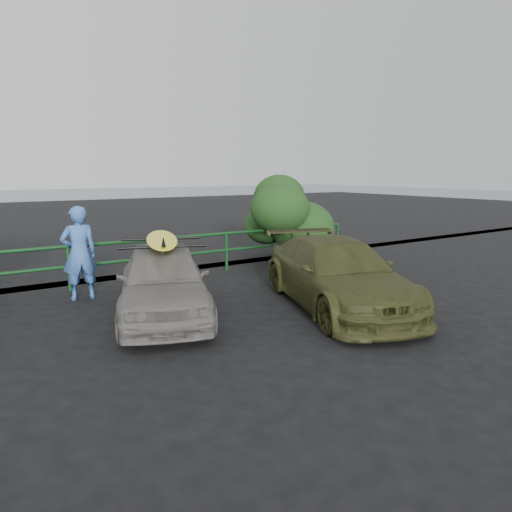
% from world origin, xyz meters
% --- Properties ---
extents(ground, '(80.00, 80.00, 0.00)m').
position_xyz_m(ground, '(0.00, 0.00, 0.00)').
color(ground, black).
extents(guardrail, '(14.00, 0.08, 1.04)m').
position_xyz_m(guardrail, '(0.00, 5.00, 0.52)').
color(guardrail, '#12421A').
rests_on(guardrail, ground).
extents(shrub_right, '(3.20, 2.40, 2.48)m').
position_xyz_m(shrub_right, '(5.00, 5.50, 1.24)').
color(shrub_right, '#204419').
rests_on(shrub_right, ground).
extents(sedan, '(2.81, 4.22, 1.34)m').
position_xyz_m(sedan, '(0.10, 2.21, 0.67)').
color(sedan, slate).
rests_on(sedan, ground).
extents(olive_vehicle, '(3.19, 4.91, 1.32)m').
position_xyz_m(olive_vehicle, '(3.16, 0.89, 0.66)').
color(olive_vehicle, '#3C3F1C').
rests_on(olive_vehicle, ground).
extents(man, '(0.72, 0.48, 1.94)m').
position_xyz_m(man, '(-0.92, 4.20, 0.97)').
color(man, '#3F6EBE').
rests_on(man, ground).
extents(roof_rack, '(1.73, 1.46, 0.05)m').
position_xyz_m(roof_rack, '(0.10, 2.21, 1.36)').
color(roof_rack, black).
rests_on(roof_rack, sedan).
extents(surfboard, '(1.39, 2.63, 0.08)m').
position_xyz_m(surfboard, '(0.10, 2.21, 1.42)').
color(surfboard, '#FFF61A').
rests_on(surfboard, roof_rack).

